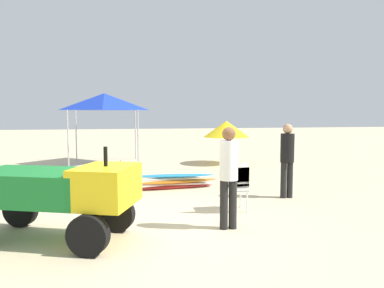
# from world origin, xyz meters

# --- Properties ---
(ground) EXTENTS (80.00, 80.00, 0.00)m
(ground) POSITION_xyz_m (0.00, 0.00, 0.00)
(ground) COLOR beige
(utility_cart) EXTENTS (2.81, 2.04, 1.50)m
(utility_cart) POSITION_xyz_m (-1.50, -0.40, 0.78)
(utility_cart) COLOR #197A2D
(utility_cart) RESTS_ON ground
(stacked_plastic_chairs) EXTENTS (0.48, 0.48, 1.02)m
(stacked_plastic_chairs) POSITION_xyz_m (1.76, 0.67, 0.60)
(stacked_plastic_chairs) COLOR white
(stacked_plastic_chairs) RESTS_ON ground
(surfboard_pile) EXTENTS (2.29, 0.65, 0.40)m
(surfboard_pile) POSITION_xyz_m (0.91, 3.21, 0.20)
(surfboard_pile) COLOR red
(surfboard_pile) RESTS_ON ground
(lifeguard_near_left) EXTENTS (0.32, 0.32, 1.77)m
(lifeguard_near_left) POSITION_xyz_m (1.30, -0.35, 1.03)
(lifeguard_near_left) COLOR black
(lifeguard_near_left) RESTS_ON ground
(lifeguard_near_center) EXTENTS (0.32, 0.32, 1.75)m
(lifeguard_near_center) POSITION_xyz_m (3.33, 1.66, 1.01)
(lifeguard_near_center) COLOR black
(lifeguard_near_center) RESTS_ON ground
(popup_canopy) EXTENTS (2.52, 2.52, 2.77)m
(popup_canopy) POSITION_xyz_m (-1.12, 8.56, 2.44)
(popup_canopy) COLOR #B2B2B7
(popup_canopy) RESTS_ON ground
(beach_umbrella_left) EXTENTS (1.80, 1.80, 1.69)m
(beach_umbrella_left) POSITION_xyz_m (3.56, 7.58, 1.38)
(beach_umbrella_left) COLOR beige
(beach_umbrella_left) RESTS_ON ground
(traffic_cone_near) EXTENTS (0.33, 0.33, 0.48)m
(traffic_cone_near) POSITION_xyz_m (-2.66, 2.77, 0.24)
(traffic_cone_near) COLOR orange
(traffic_cone_near) RESTS_ON ground
(traffic_cone_far) EXTENTS (0.41, 0.41, 0.59)m
(traffic_cone_far) POSITION_xyz_m (-0.53, 5.00, 0.29)
(traffic_cone_far) COLOR orange
(traffic_cone_far) RESTS_ON ground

